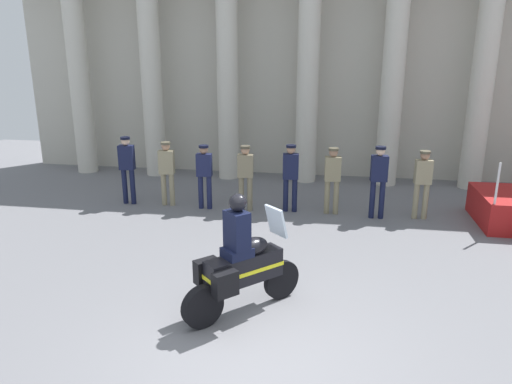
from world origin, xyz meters
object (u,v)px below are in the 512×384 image
object	(u,v)px
officer_in_row_4	(291,173)
officer_in_row_6	(379,176)
officer_in_row_3	(245,173)
officer_in_row_5	(332,175)
officer_in_row_1	(167,168)
officer_in_row_2	(204,172)
officer_in_row_0	(127,165)
motorcycle_with_rider	(240,265)
officer_in_row_7	(423,179)

from	to	relation	value
officer_in_row_4	officer_in_row_6	bearing A→B (deg)	170.05
officer_in_row_3	officer_in_row_5	bearing A→B (deg)	176.65
officer_in_row_1	officer_in_row_3	size ratio (longest dim) A/B	1.01
officer_in_row_2	officer_in_row_0	bearing A→B (deg)	-7.26
officer_in_row_3	officer_in_row_1	bearing A→B (deg)	-7.20
officer_in_row_6	motorcycle_with_rider	xyz separation A→B (m)	(-2.34, -4.80, -0.23)
officer_in_row_6	motorcycle_with_rider	size ratio (longest dim) A/B	0.91
officer_in_row_3	officer_in_row_6	size ratio (longest dim) A/B	0.94
officer_in_row_0	motorcycle_with_rider	size ratio (longest dim) A/B	0.93
officer_in_row_4	officer_in_row_7	bearing A→B (deg)	174.00
officer_in_row_4	officer_in_row_5	size ratio (longest dim) A/B	1.02
officer_in_row_1	officer_in_row_7	distance (m)	6.25
officer_in_row_4	officer_in_row_7	xyz separation A→B (m)	(3.10, -0.03, -0.02)
officer_in_row_5	officer_in_row_0	bearing A→B (deg)	-4.82
officer_in_row_6	officer_in_row_1	bearing A→B (deg)	-7.02
officer_in_row_0	officer_in_row_4	size ratio (longest dim) A/B	1.05
officer_in_row_3	motorcycle_with_rider	distance (m)	4.96
officer_in_row_1	officer_in_row_4	size ratio (longest dim) A/B	0.99
officer_in_row_0	officer_in_row_4	bearing A→B (deg)	175.40
officer_in_row_3	motorcycle_with_rider	world-z (taller)	motorcycle_with_rider
officer_in_row_2	officer_in_row_5	size ratio (longest dim) A/B	0.99
officer_in_row_0	officer_in_row_6	xyz separation A→B (m)	(6.28, -0.10, -0.01)
officer_in_row_0	officer_in_row_7	bearing A→B (deg)	174.81
officer_in_row_6	officer_in_row_7	size ratio (longest dim) A/B	1.06
officer_in_row_4	officer_in_row_5	world-z (taller)	officer_in_row_4
officer_in_row_5	officer_in_row_6	bearing A→B (deg)	166.11
officer_in_row_2	officer_in_row_7	xyz separation A→B (m)	(5.24, 0.10, 0.01)
officer_in_row_1	officer_in_row_6	bearing A→B (deg)	172.98
officer_in_row_6	officer_in_row_4	bearing A→B (deg)	-9.95
officer_in_row_2	motorcycle_with_rider	world-z (taller)	motorcycle_with_rider
officer_in_row_1	officer_in_row_2	world-z (taller)	officer_in_row_1
officer_in_row_6	officer_in_row_7	distance (m)	1.03
officer_in_row_5	motorcycle_with_rider	distance (m)	5.13
officer_in_row_2	officer_in_row_7	size ratio (longest dim) A/B	0.99
officer_in_row_0	officer_in_row_2	world-z (taller)	officer_in_row_0
officer_in_row_6	motorcycle_with_rider	bearing A→B (deg)	58.61
officer_in_row_7	officer_in_row_3	bearing A→B (deg)	-4.73
officer_in_row_5	officer_in_row_7	distance (m)	2.08
officer_in_row_5	officer_in_row_6	size ratio (longest dim) A/B	0.94
officer_in_row_0	motorcycle_with_rider	distance (m)	6.30
officer_in_row_6	motorcycle_with_rider	distance (m)	5.35
officer_in_row_5	motorcycle_with_rider	world-z (taller)	motorcycle_with_rider
officer_in_row_3	officer_in_row_2	bearing A→B (deg)	-2.95
officer_in_row_3	motorcycle_with_rider	bearing A→B (deg)	94.43
officer_in_row_4	officer_in_row_6	xyz separation A→B (m)	(2.08, -0.16, 0.04)
officer_in_row_4	officer_in_row_6	size ratio (longest dim) A/B	0.96
officer_in_row_0	officer_in_row_4	xyz separation A→B (m)	(4.20, 0.06, -0.05)
officer_in_row_0	officer_in_row_3	distance (m)	3.10
officer_in_row_0	officer_in_row_1	xyz separation A→B (m)	(1.05, 0.04, -0.06)
officer_in_row_1	officer_in_row_3	xyz separation A→B (m)	(2.05, -0.06, -0.01)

